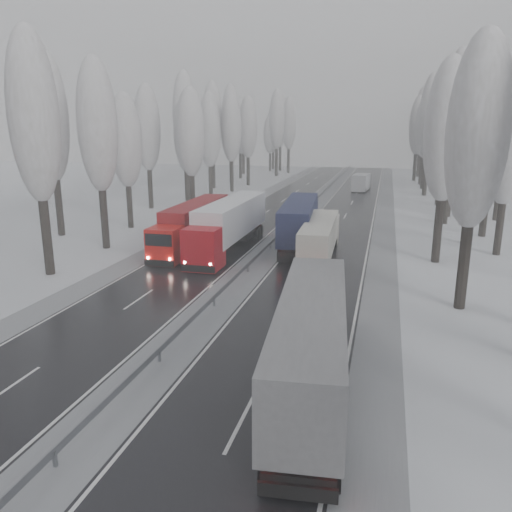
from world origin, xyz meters
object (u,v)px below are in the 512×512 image
at_px(truck_cream_box, 321,236).
at_px(truck_red_white, 229,223).
at_px(box_truck_distant, 362,182).
at_px(truck_grey_tarp, 312,331).
at_px(truck_red_red, 193,222).
at_px(truck_blue_box, 300,219).

bearing_deg(truck_cream_box, truck_red_white, 166.55).
relative_size(box_truck_distant, truck_red_white, 0.46).
bearing_deg(truck_grey_tarp, box_truck_distant, 85.85).
distance_m(truck_cream_box, truck_red_red, 12.70).
xyz_separation_m(truck_blue_box, box_truck_distant, (3.48, 45.40, -1.01)).
bearing_deg(box_truck_distant, truck_red_red, -99.97).
height_order(truck_grey_tarp, truck_blue_box, truck_blue_box).
bearing_deg(truck_red_red, box_truck_distant, 73.40).
distance_m(truck_cream_box, box_truck_distant, 51.18).
distance_m(truck_grey_tarp, box_truck_distant, 72.11).
xyz_separation_m(truck_grey_tarp, box_truck_distant, (-1.63, 72.08, -0.97)).
bearing_deg(box_truck_distant, truck_red_white, -95.47).
xyz_separation_m(box_truck_distant, truck_red_white, (-9.32, -49.47, 1.12)).
bearing_deg(truck_grey_tarp, truck_blue_box, 95.38).
bearing_deg(box_truck_distant, truck_blue_box, -89.18).
bearing_deg(truck_blue_box, truck_cream_box, -69.62).
bearing_deg(truck_cream_box, truck_red_red, 166.12).
relative_size(box_truck_distant, truck_red_red, 0.51).
relative_size(truck_grey_tarp, truck_cream_box, 1.15).
relative_size(truck_cream_box, box_truck_distant, 1.78).
relative_size(truck_grey_tarp, box_truck_distant, 2.05).
bearing_deg(truck_red_white, truck_grey_tarp, -64.19).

